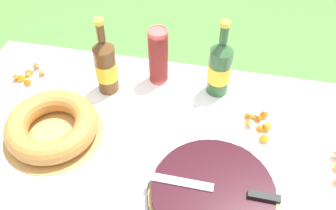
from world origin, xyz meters
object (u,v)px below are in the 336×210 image
at_px(serving_knife, 224,190).
at_px(berry_tart, 212,194).
at_px(snack_plate_right, 29,75).
at_px(cup_stack, 158,56).
at_px(snack_plate_near, 261,126).
at_px(cider_bottle_green, 220,68).
at_px(bundt_cake, 52,126).
at_px(cider_bottle_amber, 106,65).

bearing_deg(serving_knife, berry_tart, -0.00).
bearing_deg(snack_plate_right, cup_stack, 10.07).
relative_size(cup_stack, snack_plate_near, 1.03).
relative_size(snack_plate_near, snack_plate_right, 1.08).
distance_m(cider_bottle_green, snack_plate_near, 0.25).
distance_m(bundt_cake, snack_plate_right, 0.33).
xyz_separation_m(cider_bottle_green, snack_plate_right, (-0.72, -0.07, -0.10)).
bearing_deg(berry_tart, cider_bottle_green, 94.49).
distance_m(cider_bottle_green, cider_bottle_amber, 0.41).
relative_size(serving_knife, bundt_cake, 1.12).
bearing_deg(bundt_cake, cider_bottle_green, 31.94).
distance_m(berry_tart, cider_bottle_amber, 0.59).
relative_size(berry_tart, snack_plate_near, 1.74).
bearing_deg(snack_plate_near, bundt_cake, -166.53).
bearing_deg(bundt_cake, serving_knife, -13.38).
distance_m(cider_bottle_green, snack_plate_right, 0.74).
bearing_deg(serving_knife, bundt_cake, -12.62).
bearing_deg(bundt_cake, snack_plate_near, 13.47).
bearing_deg(berry_tart, snack_plate_right, 153.06).
relative_size(cider_bottle_amber, snack_plate_right, 1.50).
bearing_deg(cider_bottle_amber, serving_knife, -39.79).
height_order(serving_knife, cider_bottle_green, cider_bottle_green).
relative_size(berry_tart, cider_bottle_green, 1.26).
height_order(cup_stack, cider_bottle_green, cider_bottle_green).
distance_m(berry_tart, snack_plate_near, 0.33).
bearing_deg(bundt_cake, snack_plate_right, 130.17).
relative_size(berry_tart, cup_stack, 1.69).
height_order(cider_bottle_green, snack_plate_near, cider_bottle_green).
bearing_deg(snack_plate_near, snack_plate_right, 174.52).
bearing_deg(cider_bottle_green, snack_plate_right, -174.35).
relative_size(berry_tart, cider_bottle_amber, 1.26).
height_order(berry_tart, serving_knife, serving_knife).
distance_m(berry_tart, snack_plate_right, 0.85).
bearing_deg(cider_bottle_green, cup_stack, 175.83).
distance_m(serving_knife, bundt_cake, 0.60).
bearing_deg(snack_plate_right, cider_bottle_green, 5.65).
height_order(bundt_cake, cider_bottle_green, cider_bottle_green).
xyz_separation_m(serving_knife, snack_plate_right, (-0.79, 0.39, -0.05)).
height_order(berry_tart, snack_plate_near, berry_tart).
bearing_deg(cider_bottle_green, bundt_cake, -148.06).
relative_size(serving_knife, snack_plate_right, 1.83).
xyz_separation_m(serving_knife, cider_bottle_amber, (-0.47, 0.39, 0.05)).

